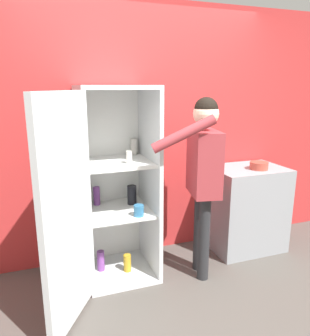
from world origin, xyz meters
The scene contains 6 objects.
ground_plane centered at (0.00, 0.00, 0.00)m, with size 12.00×12.00×0.00m, color #4C4742.
wall_back centered at (0.00, 0.98, 1.27)m, with size 7.00×0.06×2.55m.
refrigerator centered at (-0.47, 0.53, 0.87)m, with size 1.02×1.20×1.76m.
person centered at (0.35, 0.32, 1.07)m, with size 0.70×0.53×1.66m.
counter centered at (1.07, 0.65, 0.46)m, with size 0.77×0.57×0.91m.
bowl centered at (1.13, 0.56, 0.95)m, with size 0.19×0.19×0.08m.
Camera 1 is at (-0.99, -2.18, 1.75)m, focal length 35.00 mm.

